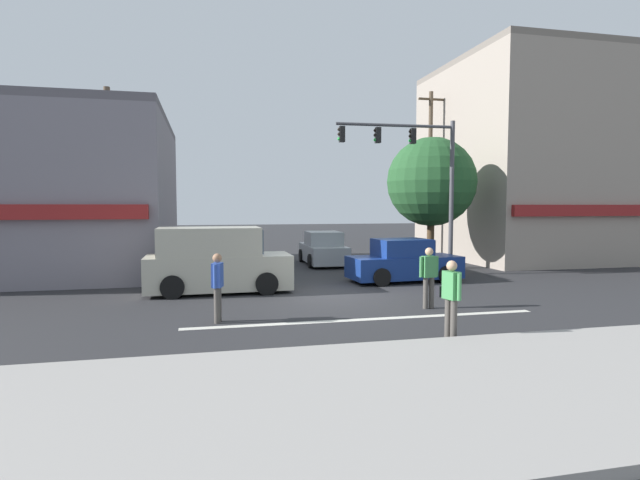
% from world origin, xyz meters
% --- Properties ---
extents(ground_plane, '(120.00, 120.00, 0.00)m').
position_xyz_m(ground_plane, '(0.00, 0.00, 0.00)').
color(ground_plane, '#2B2B2D').
extents(lane_marking_stripe, '(9.00, 0.24, 0.01)m').
position_xyz_m(lane_marking_stripe, '(0.00, -3.50, 0.00)').
color(lane_marking_stripe, silver).
rests_on(lane_marking_stripe, ground).
extents(sidewalk_curb, '(40.00, 5.00, 0.16)m').
position_xyz_m(sidewalk_curb, '(0.00, -8.50, 0.08)').
color(sidewalk_curb, '#9E9993').
rests_on(sidewalk_curb, ground).
extents(building_left_block, '(12.60, 11.39, 6.63)m').
position_xyz_m(building_left_block, '(-11.74, 8.48, 3.31)').
color(building_left_block, slate).
rests_on(building_left_block, ground).
extents(building_right_corner, '(10.17, 9.67, 10.26)m').
position_xyz_m(building_right_corner, '(13.67, 8.53, 5.13)').
color(building_right_corner, gray).
rests_on(building_right_corner, ground).
extents(street_tree, '(3.92, 3.92, 5.82)m').
position_xyz_m(street_tree, '(5.89, 5.40, 3.85)').
color(street_tree, '#4C3823').
rests_on(street_tree, ground).
extents(utility_pole_near_left, '(1.40, 0.22, 7.01)m').
position_xyz_m(utility_pole_near_left, '(-7.21, 4.13, 3.65)').
color(utility_pole_near_left, brown).
rests_on(utility_pole_near_left, ground).
extents(utility_pole_far_right, '(1.40, 0.22, 8.83)m').
position_xyz_m(utility_pole_far_right, '(7.86, 9.72, 4.57)').
color(utility_pole_far_right, brown).
rests_on(utility_pole_far_right, ground).
extents(traffic_light_mast, '(4.89, 0.38, 6.20)m').
position_xyz_m(traffic_light_mast, '(4.55, 3.50, 4.30)').
color(traffic_light_mast, '#47474C').
rests_on(traffic_light_mast, ground).
extents(van_crossing_leftbound, '(4.63, 2.09, 2.11)m').
position_xyz_m(van_crossing_leftbound, '(-3.56, 1.32, 1.01)').
color(van_crossing_leftbound, '#B7B29E').
rests_on(van_crossing_leftbound, ground).
extents(sedan_parked_curbside, '(1.96, 4.14, 1.58)m').
position_xyz_m(sedan_parked_curbside, '(1.59, 8.01, 0.71)').
color(sedan_parked_curbside, '#999EA3').
rests_on(sedan_parked_curbside, ground).
extents(sedan_crossing_rightbound, '(4.20, 2.09, 1.58)m').
position_xyz_m(sedan_crossing_rightbound, '(3.27, 2.14, 0.71)').
color(sedan_crossing_rightbound, navy).
rests_on(sedan_crossing_rightbound, ground).
extents(pedestrian_foreground_with_bag, '(0.32, 0.69, 1.67)m').
position_xyz_m(pedestrian_foreground_with_bag, '(1.11, -5.64, 0.95)').
color(pedestrian_foreground_with_bag, '#4C4742').
rests_on(pedestrian_foreground_with_bag, ground).
extents(pedestrian_mid_crossing, '(0.30, 0.56, 1.67)m').
position_xyz_m(pedestrian_mid_crossing, '(-3.61, -3.00, 0.95)').
color(pedestrian_mid_crossing, '#4C4742').
rests_on(pedestrian_mid_crossing, ground).
extents(pedestrian_far_side, '(0.57, 0.25, 1.67)m').
position_xyz_m(pedestrian_far_side, '(2.05, -2.60, 0.95)').
color(pedestrian_far_side, '#4C4742').
rests_on(pedestrian_far_side, ground).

